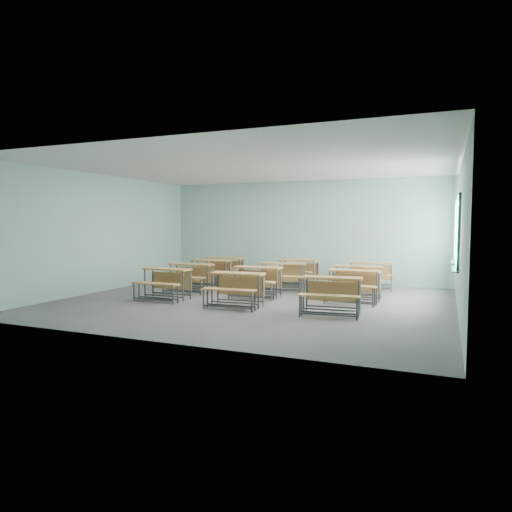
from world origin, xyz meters
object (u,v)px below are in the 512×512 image
(desk_unit_r0c2, at_px, (331,290))
(desk_unit_r2c1, at_px, (283,272))
(desk_unit_r1c1, at_px, (256,277))
(desk_unit_r3c0, at_px, (224,265))
(desk_unit_r1c0, at_px, (190,273))
(desk_unit_r2c2, at_px, (358,276))
(desk_unit_r0c1, at_px, (236,284))
(desk_unit_r0c0, at_px, (165,279))
(desk_unit_r2c0, at_px, (209,268))
(desk_unit_r3c1, at_px, (297,268))
(desk_unit_r3c2, at_px, (371,271))
(desk_unit_r1c2, at_px, (353,281))

(desk_unit_r0c2, bearing_deg, desk_unit_r2c1, 120.84)
(desk_unit_r1c1, xyz_separation_m, desk_unit_r3c0, (-2.16, 2.47, 0.00))
(desk_unit_r1c1, distance_m, desk_unit_r2c1, 1.31)
(desk_unit_r1c0, xyz_separation_m, desk_unit_r2c2, (4.35, 1.18, 0.00))
(desk_unit_r0c1, xyz_separation_m, desk_unit_r2c2, (2.24, 2.73, 0.00))
(desk_unit_r2c1, bearing_deg, desk_unit_r0c2, -59.83)
(desk_unit_r0c2, bearing_deg, desk_unit_r0c0, 171.61)
(desk_unit_r0c1, xyz_separation_m, desk_unit_r2c1, (0.15, 2.74, 0.00))
(desk_unit_r1c0, height_order, desk_unit_r2c2, same)
(desk_unit_r2c0, bearing_deg, desk_unit_r0c1, -52.56)
(desk_unit_r3c1, relative_size, desk_unit_r3c2, 1.00)
(desk_unit_r1c0, xyz_separation_m, desk_unit_r2c0, (-0.14, 1.38, 0.00))
(desk_unit_r1c2, relative_size, desk_unit_r3c2, 0.97)
(desk_unit_r0c2, xyz_separation_m, desk_unit_r2c1, (-2.02, 2.72, 0.00))
(desk_unit_r0c0, height_order, desk_unit_r2c0, same)
(desk_unit_r2c2, bearing_deg, desk_unit_r3c0, 158.50)
(desk_unit_r0c2, bearing_deg, desk_unit_r1c0, 154.52)
(desk_unit_r1c1, distance_m, desk_unit_r2c2, 2.67)
(desk_unit_r1c1, bearing_deg, desk_unit_r2c0, 143.22)
(desk_unit_r3c0, relative_size, desk_unit_r3c1, 0.98)
(desk_unit_r0c1, relative_size, desk_unit_r2c1, 0.97)
(desk_unit_r1c1, distance_m, desk_unit_r1c2, 2.42)
(desk_unit_r1c0, bearing_deg, desk_unit_r2c0, 92.93)
(desk_unit_r0c2, xyz_separation_m, desk_unit_r1c2, (0.15, 1.57, 0.00))
(desk_unit_r3c1, distance_m, desk_unit_r3c2, 2.22)
(desk_unit_r0c2, bearing_deg, desk_unit_r3c1, 110.61)
(desk_unit_r1c0, distance_m, desk_unit_r2c1, 2.55)
(desk_unit_r1c1, xyz_separation_m, desk_unit_r2c1, (0.25, 1.29, 0.00))
(desk_unit_r0c2, relative_size, desk_unit_r3c1, 0.99)
(desk_unit_r0c2, height_order, desk_unit_r3c1, same)
(desk_unit_r2c0, distance_m, desk_unit_r3c0, 0.98)
(desk_unit_r0c1, xyz_separation_m, desk_unit_r3c1, (0.15, 4.09, 0.00))
(desk_unit_r2c2, relative_size, desk_unit_r3c0, 1.02)
(desk_unit_r1c1, relative_size, desk_unit_r3c0, 0.98)
(desk_unit_r0c2, bearing_deg, desk_unit_r3c2, 81.40)
(desk_unit_r0c0, xyz_separation_m, desk_unit_r0c2, (4.18, -0.19, 0.00))
(desk_unit_r1c0, height_order, desk_unit_r3c1, same)
(desk_unit_r3c0, xyz_separation_m, desk_unit_r3c2, (4.63, 0.12, 0.00))
(desk_unit_r2c2, distance_m, desk_unit_r3c0, 4.65)
(desk_unit_r2c2, relative_size, desk_unit_r3c2, 1.00)
(desk_unit_r0c1, xyz_separation_m, desk_unit_r0c2, (2.16, 0.02, 0.00))
(desk_unit_r0c0, xyz_separation_m, desk_unit_r0c1, (2.02, -0.21, 0.00))
(desk_unit_r2c1, bearing_deg, desk_unit_r2c0, 169.00)
(desk_unit_r1c2, relative_size, desk_unit_r3c1, 0.96)
(desk_unit_r1c2, height_order, desk_unit_r3c0, same)
(desk_unit_r2c2, distance_m, desk_unit_r3c1, 2.49)
(desk_unit_r0c2, bearing_deg, desk_unit_r0c1, 174.76)
(desk_unit_r0c1, relative_size, desk_unit_r1c1, 1.01)
(desk_unit_r0c1, relative_size, desk_unit_r3c2, 0.97)
(desk_unit_r0c0, height_order, desk_unit_r3c0, same)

